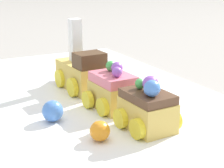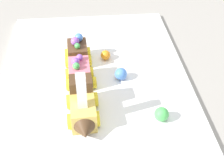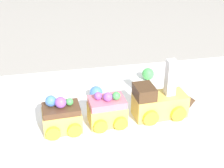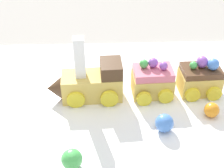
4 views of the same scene
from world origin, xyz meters
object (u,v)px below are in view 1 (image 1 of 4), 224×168
object	(u,v)px
gumball_orange	(100,131)
gumball_blue	(53,111)
cake_car_chocolate	(147,109)
cake_car_strawberry	(113,91)
cake_train_locomotive	(79,71)

from	to	relation	value
gumball_orange	gumball_blue	distance (m)	0.09
cake_car_chocolate	gumball_orange	world-z (taller)	cake_car_chocolate
cake_car_chocolate	cake_car_strawberry	bearing A→B (deg)	-0.21
cake_car_strawberry	gumball_blue	xyz separation A→B (m)	(-0.01, 0.10, -0.01)
cake_train_locomotive	cake_car_strawberry	xyz separation A→B (m)	(-0.12, -0.01, -0.00)
cake_car_chocolate	cake_train_locomotive	bearing A→B (deg)	-0.03
cake_car_strawberry	cake_car_chocolate	distance (m)	0.09
cake_car_strawberry	gumball_blue	distance (m)	0.10
cake_car_strawberry	gumball_orange	size ratio (longest dim) A/B	2.89
cake_car_strawberry	cake_car_chocolate	bearing A→B (deg)	179.79
cake_car_strawberry	gumball_blue	world-z (taller)	cake_car_strawberry
cake_train_locomotive	gumball_blue	distance (m)	0.16
cake_car_chocolate	gumball_blue	distance (m)	0.13
cake_car_strawberry	gumball_orange	xyz separation A→B (m)	(-0.09, 0.07, -0.01)
cake_car_strawberry	gumball_blue	bearing A→B (deg)	91.00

